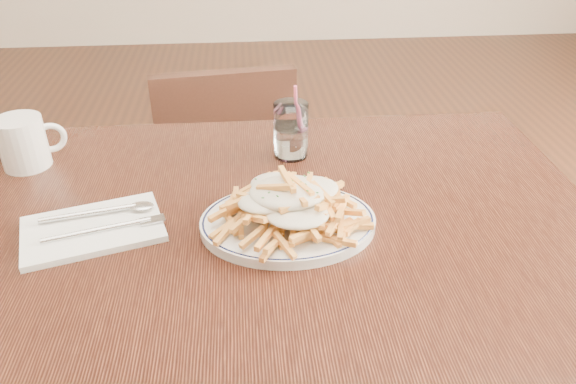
{
  "coord_description": "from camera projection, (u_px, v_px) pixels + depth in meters",
  "views": [
    {
      "loc": [
        -0.02,
        -0.79,
        1.3
      ],
      "look_at": [
        0.05,
        -0.03,
        0.82
      ],
      "focal_mm": 35.0,
      "sensor_mm": 36.0,
      "label": 1
    }
  ],
  "objects": [
    {
      "name": "table",
      "position": [
        259.0,
        254.0,
        1.0
      ],
      "size": [
        1.2,
        0.8,
        0.75
      ],
      "color": "black",
      "rests_on": "ground"
    },
    {
      "name": "chair_far",
      "position": [
        227.0,
        174.0,
        1.67
      ],
      "size": [
        0.42,
        0.42,
        0.81
      ],
      "color": "black",
      "rests_on": "ground"
    },
    {
      "name": "fries_plate",
      "position": [
        288.0,
        223.0,
        0.93
      ],
      "size": [
        0.33,
        0.3,
        0.02
      ],
      "color": "white",
      "rests_on": "table"
    },
    {
      "name": "loaded_fries",
      "position": [
        288.0,
        199.0,
        0.91
      ],
      "size": [
        0.27,
        0.23,
        0.07
      ],
      "color": "gold",
      "rests_on": "fries_plate"
    },
    {
      "name": "napkin",
      "position": [
        93.0,
        229.0,
        0.92
      ],
      "size": [
        0.25,
        0.2,
        0.01
      ],
      "primitive_type": "cube",
      "rotation": [
        0.0,
        0.0,
        0.29
      ],
      "color": "white",
      "rests_on": "table"
    },
    {
      "name": "cutlery",
      "position": [
        92.0,
        222.0,
        0.93
      ],
      "size": [
        0.22,
        0.12,
        0.01
      ],
      "color": "silver",
      "rests_on": "napkin"
    },
    {
      "name": "water_glass",
      "position": [
        291.0,
        133.0,
        1.13
      ],
      "size": [
        0.07,
        0.07,
        0.15
      ],
      "color": "white",
      "rests_on": "table"
    },
    {
      "name": "coffee_mug",
      "position": [
        24.0,
        142.0,
        1.09
      ],
      "size": [
        0.13,
        0.09,
        0.1
      ],
      "color": "white",
      "rests_on": "table"
    }
  ]
}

